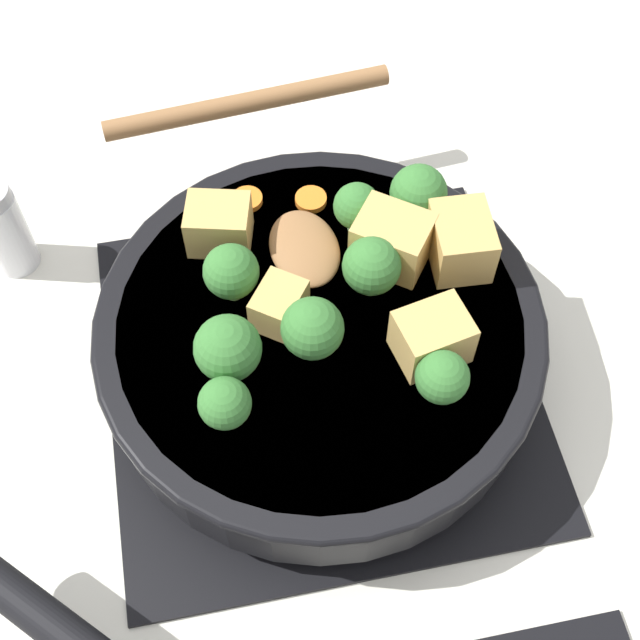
{
  "coord_description": "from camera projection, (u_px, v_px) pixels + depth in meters",
  "views": [
    {
      "loc": [
        0.06,
        0.31,
        0.59
      ],
      "look_at": [
        0.0,
        0.0,
        0.08
      ],
      "focal_mm": 50.0,
      "sensor_mm": 36.0,
      "label": 1
    }
  ],
  "objects": [
    {
      "name": "broccoli_floret_east_rim",
      "position": [
        418.0,
        193.0,
        0.62
      ],
      "size": [
        0.04,
        0.04,
        0.05
      ],
      "color": "#709956",
      "rests_on": "skillet_pan"
    },
    {
      "name": "skillet_pan",
      "position": [
        318.0,
        341.0,
        0.61
      ],
      "size": [
        0.4,
        0.41,
        0.05
      ],
      "color": "black",
      "rests_on": "front_burner_grate"
    },
    {
      "name": "broccoli_floret_west_rim",
      "position": [
        357.0,
        207.0,
        0.62
      ],
      "size": [
        0.03,
        0.03,
        0.04
      ],
      "color": "#709956",
      "rests_on": "skillet_pan"
    },
    {
      "name": "broccoli_floret_south_cluster",
      "position": [
        442.0,
        378.0,
        0.55
      ],
      "size": [
        0.03,
        0.03,
        0.04
      ],
      "color": "#709956",
      "rests_on": "skillet_pan"
    },
    {
      "name": "carrot_slice_orange_thin",
      "position": [
        311.0,
        200.0,
        0.65
      ],
      "size": [
        0.02,
        0.02,
        0.01
      ],
      "primitive_type": "cylinder",
      "color": "orange",
      "rests_on": "skillet_pan"
    },
    {
      "name": "broccoli_floret_mid_floret",
      "position": [
        231.0,
        272.0,
        0.59
      ],
      "size": [
        0.04,
        0.04,
        0.04
      ],
      "color": "#709956",
      "rests_on": "skillet_pan"
    },
    {
      "name": "tofu_cube_back_piece",
      "position": [
        219.0,
        225.0,
        0.62
      ],
      "size": [
        0.05,
        0.04,
        0.03
      ],
      "primitive_type": "cube",
      "rotation": [
        0.0,
        0.0,
        6.04
      ],
      "color": "tan",
      "rests_on": "skillet_pan"
    },
    {
      "name": "carrot_slice_near_center",
      "position": [
        247.0,
        199.0,
        0.65
      ],
      "size": [
        0.02,
        0.02,
        0.01
      ],
      "primitive_type": "cylinder",
      "color": "orange",
      "rests_on": "skillet_pan"
    },
    {
      "name": "ground_plane",
      "position": [
        320.0,
        377.0,
        0.66
      ],
      "size": [
        2.4,
        2.4,
        0.0
      ],
      "primitive_type": "plane",
      "color": "silver"
    },
    {
      "name": "salt_shaker",
      "position": [
        3.0,
        228.0,
        0.69
      ],
      "size": [
        0.04,
        0.04,
        0.09
      ],
      "color": "white",
      "rests_on": "ground_plane"
    },
    {
      "name": "broccoli_floret_small_inner",
      "position": [
        225.0,
        404.0,
        0.54
      ],
      "size": [
        0.03,
        0.03,
        0.04
      ],
      "color": "#709956",
      "rests_on": "skillet_pan"
    },
    {
      "name": "broccoli_floret_near_spoon",
      "position": [
        312.0,
        329.0,
        0.56
      ],
      "size": [
        0.04,
        0.04,
        0.05
      ],
      "color": "#709956",
      "rests_on": "skillet_pan"
    },
    {
      "name": "wooden_spoon",
      "position": [
        269.0,
        163.0,
        0.66
      ],
      "size": [
        0.23,
        0.2,
        0.02
      ],
      "color": "olive",
      "rests_on": "skillet_pan"
    },
    {
      "name": "broccoli_floret_center_top",
      "position": [
        372.0,
        266.0,
        0.59
      ],
      "size": [
        0.04,
        0.04,
        0.05
      ],
      "color": "#709956",
      "rests_on": "skillet_pan"
    },
    {
      "name": "tofu_cube_center_large",
      "position": [
        392.0,
        240.0,
        0.61
      ],
      "size": [
        0.06,
        0.06,
        0.04
      ],
      "primitive_type": "cube",
      "rotation": [
        0.0,
        0.0,
        5.65
      ],
      "color": "tan",
      "rests_on": "skillet_pan"
    },
    {
      "name": "broccoli_floret_north_edge",
      "position": [
        228.0,
        349.0,
        0.55
      ],
      "size": [
        0.04,
        0.04,
        0.05
      ],
      "color": "#709956",
      "rests_on": "skillet_pan"
    },
    {
      "name": "tofu_cube_west_chunk",
      "position": [
        279.0,
        305.0,
        0.59
      ],
      "size": [
        0.04,
        0.05,
        0.03
      ],
      "primitive_type": "cube",
      "rotation": [
        0.0,
        0.0,
        0.95
      ],
      "color": "tan",
      "rests_on": "skillet_pan"
    },
    {
      "name": "tofu_cube_near_handle",
      "position": [
        461.0,
        241.0,
        0.61
      ],
      "size": [
        0.04,
        0.05,
        0.04
      ],
      "primitive_type": "cube",
      "rotation": [
        0.0,
        0.0,
        4.66
      ],
      "color": "tan",
      "rests_on": "skillet_pan"
    },
    {
      "name": "front_burner_grate",
      "position": [
        320.0,
        370.0,
        0.65
      ],
      "size": [
        0.31,
        0.31,
        0.03
      ],
      "color": "black",
      "rests_on": "ground_plane"
    },
    {
      "name": "tofu_cube_east_chunk",
      "position": [
        432.0,
        337.0,
        0.57
      ],
      "size": [
        0.05,
        0.04,
        0.04
      ],
      "primitive_type": "cube",
      "rotation": [
        0.0,
        0.0,
        0.21
      ],
      "color": "tan",
      "rests_on": "skillet_pan"
    }
  ]
}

